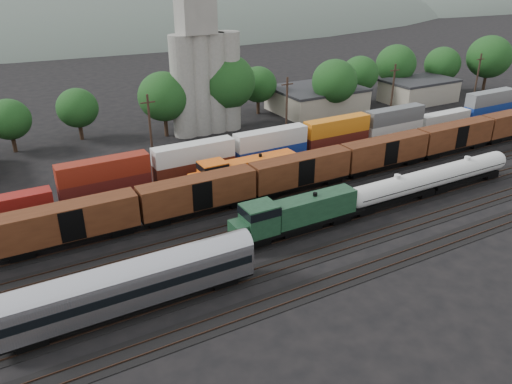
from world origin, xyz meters
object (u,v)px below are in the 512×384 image
green_locomotive (292,215)px  orange_locomotive (242,171)px  passenger_coach (132,283)px  tank_car_a (396,189)px  grain_silo (205,72)px

green_locomotive → orange_locomotive: 15.06m
green_locomotive → passenger_coach: passenger_coach is taller
passenger_coach → orange_locomotive: bearing=42.8°
green_locomotive → tank_car_a: size_ratio=1.14×
orange_locomotive → tank_car_a: bearing=-45.3°
green_locomotive → grain_silo: size_ratio=0.62×
tank_car_a → grain_silo: (-8.50, 41.00, 8.79)m
tank_car_a → orange_locomotive: size_ratio=0.88×
passenger_coach → tank_car_a: bearing=7.8°
grain_silo → orange_locomotive: bearing=-103.7°
green_locomotive → passenger_coach: size_ratio=0.77×
orange_locomotive → grain_silo: size_ratio=0.61×
tank_car_a → orange_locomotive: orange_locomotive is taller
passenger_coach → orange_locomotive: 29.46m
tank_car_a → passenger_coach: bearing=-172.2°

